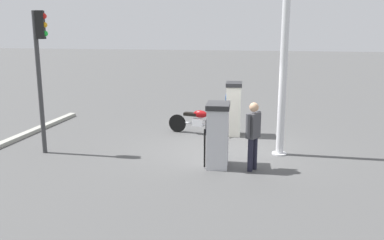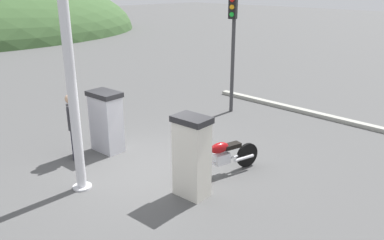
{
  "view_description": "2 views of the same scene",
  "coord_description": "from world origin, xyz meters",
  "px_view_note": "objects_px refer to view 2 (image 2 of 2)",
  "views": [
    {
      "loc": [
        -1.63,
        11.07,
        3.28
      ],
      "look_at": [
        0.92,
        -0.23,
        0.73
      ],
      "focal_mm": 37.82,
      "sensor_mm": 36.0,
      "label": 1
    },
    {
      "loc": [
        -5.07,
        -6.72,
        4.13
      ],
      "look_at": [
        1.52,
        0.15,
        0.79
      ],
      "focal_mm": 36.57,
      "sensor_mm": 36.0,
      "label": 2
    }
  ],
  "objects_px": {
    "attendant_person": "(72,122)",
    "canopy_support_pole": "(72,89)",
    "fuel_pump_far": "(106,121)",
    "roadside_traffic_light": "(233,34)",
    "fuel_pump_near": "(192,156)",
    "motorcycle_near_pump": "(222,156)"
  },
  "relations": [
    {
      "from": "attendant_person",
      "to": "canopy_support_pole",
      "type": "height_order",
      "value": "canopy_support_pole"
    },
    {
      "from": "canopy_support_pole",
      "to": "attendant_person",
      "type": "bearing_deg",
      "value": 66.67
    },
    {
      "from": "fuel_pump_far",
      "to": "roadside_traffic_light",
      "type": "xyz_separation_m",
      "value": [
        4.76,
        -0.09,
        1.79
      ]
    },
    {
      "from": "fuel_pump_near",
      "to": "attendant_person",
      "type": "relative_size",
      "value": 1.03
    },
    {
      "from": "fuel_pump_near",
      "to": "fuel_pump_far",
      "type": "relative_size",
      "value": 1.08
    },
    {
      "from": "fuel_pump_far",
      "to": "roadside_traffic_light",
      "type": "distance_m",
      "value": 5.08
    },
    {
      "from": "fuel_pump_near",
      "to": "motorcycle_near_pump",
      "type": "height_order",
      "value": "fuel_pump_near"
    },
    {
      "from": "fuel_pump_far",
      "to": "canopy_support_pole",
      "type": "distance_m",
      "value": 2.42
    },
    {
      "from": "motorcycle_near_pump",
      "to": "canopy_support_pole",
      "type": "height_order",
      "value": "canopy_support_pole"
    },
    {
      "from": "attendant_person",
      "to": "roadside_traffic_light",
      "type": "relative_size",
      "value": 0.44
    },
    {
      "from": "fuel_pump_far",
      "to": "canopy_support_pole",
      "type": "bearing_deg",
      "value": -138.44
    },
    {
      "from": "fuel_pump_near",
      "to": "roadside_traffic_light",
      "type": "bearing_deg",
      "value": 32.86
    },
    {
      "from": "attendant_person",
      "to": "canopy_support_pole",
      "type": "bearing_deg",
      "value": -113.33
    },
    {
      "from": "fuel_pump_far",
      "to": "roadside_traffic_light",
      "type": "relative_size",
      "value": 0.42
    },
    {
      "from": "fuel_pump_near",
      "to": "fuel_pump_far",
      "type": "distance_m",
      "value": 3.16
    },
    {
      "from": "motorcycle_near_pump",
      "to": "roadside_traffic_light",
      "type": "height_order",
      "value": "roadside_traffic_light"
    },
    {
      "from": "attendant_person",
      "to": "roadside_traffic_light",
      "type": "bearing_deg",
      "value": -2.18
    },
    {
      "from": "roadside_traffic_light",
      "to": "fuel_pump_near",
      "type": "bearing_deg",
      "value": -147.14
    },
    {
      "from": "fuel_pump_near",
      "to": "roadside_traffic_light",
      "type": "xyz_separation_m",
      "value": [
        4.76,
        3.07,
        1.73
      ]
    },
    {
      "from": "fuel_pump_near",
      "to": "fuel_pump_far",
      "type": "bearing_deg",
      "value": 90.0
    },
    {
      "from": "roadside_traffic_light",
      "to": "canopy_support_pole",
      "type": "height_order",
      "value": "canopy_support_pole"
    },
    {
      "from": "fuel_pump_near",
      "to": "canopy_support_pole",
      "type": "bearing_deg",
      "value": 129.22
    }
  ]
}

